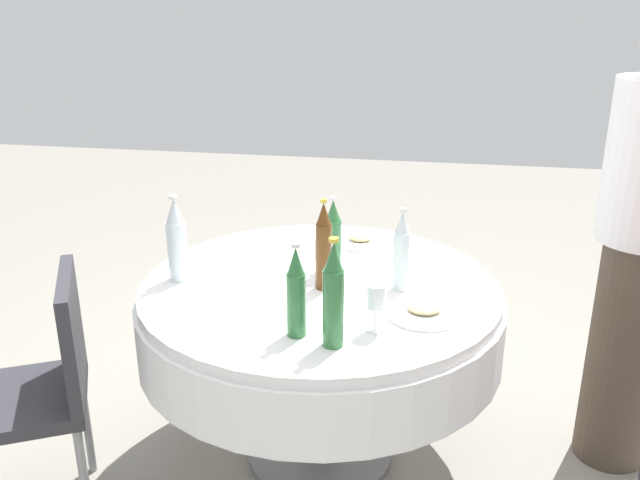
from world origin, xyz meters
name	(u,v)px	position (x,y,z in m)	size (l,w,h in m)	color
ground_plane	(320,455)	(0.00, 0.00, 0.00)	(10.00, 10.00, 0.00)	gray
dining_table	(320,321)	(0.00, 0.00, 0.59)	(1.30, 1.30, 0.74)	white
bottle_clear_near	(401,252)	(-0.28, 0.00, 0.88)	(0.06, 0.06, 0.29)	silver
bottle_brown_mid	(324,247)	(-0.02, 0.04, 0.89)	(0.06, 0.06, 0.32)	#593314
bottle_green_right	(333,297)	(-0.12, 0.44, 0.90)	(0.06, 0.06, 0.33)	#2D6B38
bottle_clear_front	(177,241)	(0.50, 0.06, 0.89)	(0.07, 0.07, 0.31)	silver
bottle_green_south	(333,235)	(-0.02, -0.15, 0.87)	(0.06, 0.06, 0.27)	#2D6B38
bottle_green_inner	(297,293)	(0.00, 0.39, 0.88)	(0.06, 0.06, 0.30)	#2D6B38
wine_glass_front	(376,298)	(-0.23, 0.33, 0.85)	(0.06, 0.06, 0.15)	white
wine_glass_south	(323,251)	(0.00, -0.06, 0.84)	(0.07, 0.07, 0.15)	white
plate_left	(360,241)	(-0.09, -0.42, 0.75)	(0.20, 0.20, 0.04)	white
plate_north	(424,312)	(-0.37, 0.20, 0.75)	(0.23, 0.23, 0.04)	white
fork_mid	(250,262)	(0.30, -0.13, 0.74)	(0.18, 0.02, 0.01)	silver
chair_inner	(45,379)	(0.84, 0.44, 0.52)	(0.54, 0.54, 0.87)	#2D2D33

